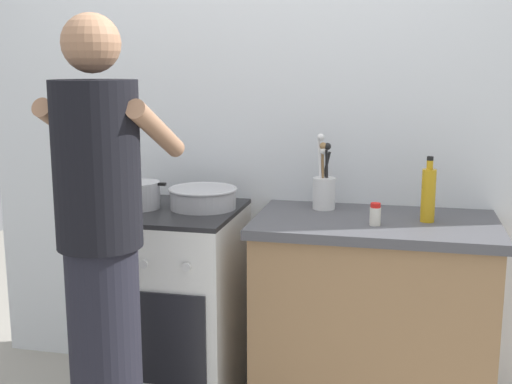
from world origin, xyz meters
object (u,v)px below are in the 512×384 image
pot (139,195)px  person (102,257)px  spice_bottle (375,214)px  stove_range (172,305)px  mixing_bowl (203,197)px  utensil_crock (324,187)px  oil_bottle (428,194)px

pot → person: size_ratio=0.15×
pot → spice_bottle: pot is taller
stove_range → mixing_bowl: mixing_bowl is taller
utensil_crock → person: 1.05m
pot → person: 0.63m
pot → utensil_crock: 0.82m
pot → spice_bottle: size_ratio=2.85×
mixing_bowl → person: person is taller
mixing_bowl → person: (-0.17, -0.67, -0.09)m
oil_bottle → person: bearing=-150.9°
spice_bottle → pot: bearing=175.3°
spice_bottle → oil_bottle: size_ratio=0.34×
mixing_bowl → oil_bottle: size_ratio=1.15×
mixing_bowl → utensil_crock: utensil_crock is taller
utensil_crock → spice_bottle: (0.24, -0.26, -0.05)m
oil_bottle → person: (-1.13, -0.63, -0.15)m
mixing_bowl → person: 0.70m
pot → oil_bottle: 1.25m
utensil_crock → person: (-0.69, -0.78, -0.14)m
mixing_bowl → oil_bottle: (0.97, -0.04, 0.06)m
utensil_crock → person: person is taller
stove_range → utensil_crock: bearing=13.5°
stove_range → pot: bearing=-176.1°
pot → stove_range: bearing=3.9°
stove_range → oil_bottle: size_ratio=3.36×
mixing_bowl → stove_range: bearing=-159.7°
pot → mixing_bowl: (0.28, 0.06, -0.01)m
mixing_bowl → person: size_ratio=0.18×
pot → mixing_bowl: 0.29m
stove_range → oil_bottle: oil_bottle is taller
spice_bottle → utensil_crock: bearing=132.8°
pot → oil_bottle: oil_bottle is taller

